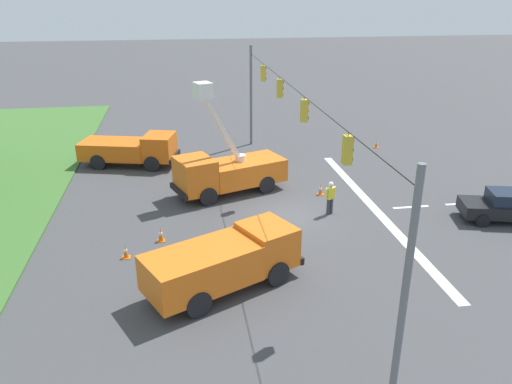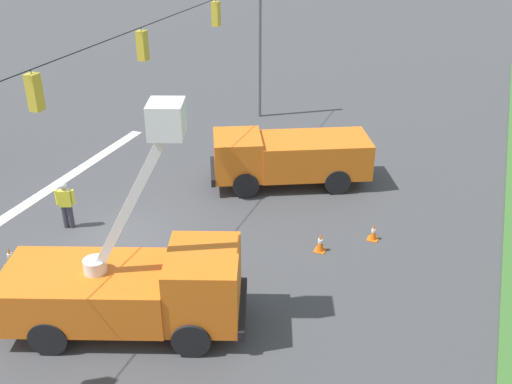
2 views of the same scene
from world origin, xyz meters
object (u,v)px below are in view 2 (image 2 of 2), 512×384
object	(u,v)px
utility_truck_bucket_lift	(132,285)
utility_truck_support_near	(289,156)
road_worker	(66,202)
traffic_cone_foreground_right	(373,232)
traffic_cone_mid_right	(10,257)
traffic_cone_foreground_left	(320,242)

from	to	relation	value
utility_truck_bucket_lift	utility_truck_support_near	size ratio (longest dim) A/B	1.04
utility_truck_bucket_lift	road_worker	distance (m)	6.20
utility_truck_support_near	traffic_cone_foreground_right	xyz separation A→B (m)	(2.99, 4.02, -0.91)
utility_truck_bucket_lift	traffic_cone_mid_right	size ratio (longest dim) A/B	10.63
utility_truck_support_near	road_worker	xyz separation A→B (m)	(6.04, -6.03, -0.19)
road_worker	traffic_cone_foreground_left	world-z (taller)	road_worker
traffic_cone_foreground_right	traffic_cone_mid_right	distance (m)	11.76
traffic_cone_mid_right	road_worker	bearing A→B (deg)	174.36
traffic_cone_mid_right	traffic_cone_foreground_left	bearing A→B (deg)	116.09
road_worker	traffic_cone_mid_right	world-z (taller)	road_worker
traffic_cone_foreground_left	traffic_cone_mid_right	bearing A→B (deg)	-63.91
traffic_cone_foreground_left	utility_truck_support_near	bearing A→B (deg)	-149.47
utility_truck_support_near	road_worker	distance (m)	8.54
road_worker	traffic_cone_mid_right	xyz separation A→B (m)	(2.60, -0.26, -0.69)
road_worker	traffic_cone_mid_right	bearing A→B (deg)	-5.64
road_worker	traffic_cone_foreground_left	size ratio (longest dim) A/B	2.62
traffic_cone_foreground_right	traffic_cone_mid_right	world-z (taller)	traffic_cone_mid_right
utility_truck_support_near	road_worker	world-z (taller)	utility_truck_support_near
utility_truck_bucket_lift	traffic_cone_foreground_left	distance (m)	6.59
utility_truck_bucket_lift	traffic_cone_mid_right	xyz separation A→B (m)	(-1.09, -5.22, -1.05)
utility_truck_bucket_lift	utility_truck_support_near	distance (m)	9.79
utility_truck_bucket_lift	traffic_cone_foreground_right	xyz separation A→B (m)	(-6.74, 5.08, -1.07)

